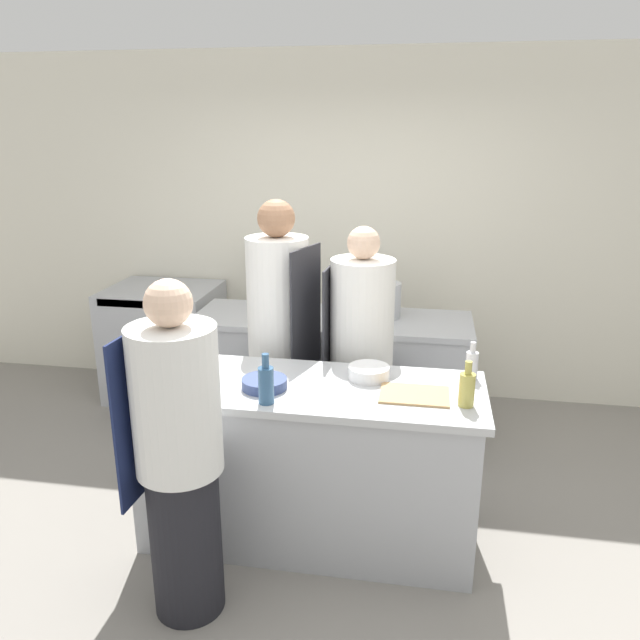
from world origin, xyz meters
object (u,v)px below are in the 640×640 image
chef_at_stove (279,342)px  bottle_wine (266,384)px  chef_at_prep_near (179,457)px  stockpot (384,300)px  chef_at_pass_far (361,361)px  bottle_vinegar (472,364)px  bowl_ceramic_blue (369,372)px  oven_range (165,342)px  bowl_prep_small (264,383)px  bowl_mixing_large (178,378)px  bottle_olive_oil (467,388)px

chef_at_stove → bottle_wine: chef_at_stove is taller
chef_at_prep_near → stockpot: bearing=-18.0°
chef_at_pass_far → bottle_vinegar: chef_at_pass_far is taller
bowl_ceramic_blue → oven_range: bearing=140.2°
chef_at_pass_far → bowl_ceramic_blue: 0.51m
chef_at_pass_far → bowl_prep_small: bearing=152.6°
oven_range → bottle_wine: bearing=-54.2°
bowl_mixing_large → bowl_prep_small: (0.47, 0.00, 0.00)m
bottle_olive_oil → stockpot: 1.50m
oven_range → bottle_wine: bottle_wine is taller
bottle_vinegar → bowl_mixing_large: 1.57m
bottle_olive_oil → bottle_vinegar: (0.04, 0.36, -0.01)m
oven_range → chef_at_prep_near: bearing=-64.8°
oven_range → bottle_olive_oil: bearing=-37.5°
bottle_vinegar → stockpot: stockpot is taller
bowl_prep_small → bowl_ceramic_blue: (0.52, 0.22, 0.01)m
chef_at_stove → bottle_wine: size_ratio=7.02×
bottle_wine → bowl_ceramic_blue: (0.47, 0.40, -0.07)m
bowl_prep_small → stockpot: bearing=69.5°
bottle_olive_oil → bottle_wine: size_ratio=0.90×
chef_at_stove → bowl_ceramic_blue: bearing=67.1°
oven_range → bowl_ceramic_blue: bearing=-39.8°
chef_at_stove → oven_range: bearing=-112.5°
bottle_vinegar → stockpot: bearing=117.7°
chef_at_stove → chef_at_pass_far: (0.53, -0.04, -0.08)m
bottle_wine → bowl_prep_small: 0.20m
bottle_olive_oil → bowl_ceramic_blue: size_ratio=1.04×
chef_at_pass_far → stockpot: size_ratio=6.69×
bowl_prep_small → bowl_mixing_large: bearing=-179.6°
bowl_mixing_large → stockpot: size_ratio=0.74×
oven_range → bowl_prep_small: size_ratio=3.97×
chef_at_prep_near → bottle_wine: bearing=-34.2°
bowl_ceramic_blue → chef_at_pass_far: bearing=101.3°
bottle_olive_oil → bottle_wine: bearing=-172.0°
chef_at_stove → chef_at_prep_near: bearing=10.9°
oven_range → chef_at_pass_far: bearing=-31.3°
oven_range → stockpot: bearing=-12.6°
oven_range → stockpot: 2.00m
bottle_vinegar → bowl_ceramic_blue: bearing=-169.9°
chef_at_stove → bottle_vinegar: size_ratio=8.76×
chef_at_prep_near → bottle_vinegar: chef_at_prep_near is taller
bowl_prep_small → bowl_ceramic_blue: 0.57m
chef_at_stove → bottle_vinegar: (1.17, -0.43, 0.10)m
bowl_ceramic_blue → stockpot: stockpot is taller
chef_at_prep_near → chef_at_stove: (0.14, 1.32, 0.10)m
chef_at_prep_near → bottle_vinegar: size_ratio=7.89×
chef_at_stove → bottle_vinegar: chef_at_stove is taller
bowl_ceramic_blue → bottle_wine: bearing=-139.4°
bottle_olive_oil → stockpot: stockpot is taller
bottle_wine → bowl_ceramic_blue: size_ratio=1.15×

